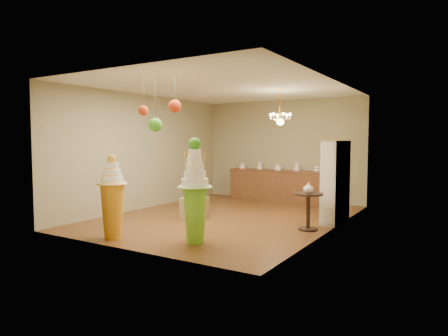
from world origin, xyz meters
The scene contains 17 objects.
floor centered at (0.00, 0.00, 0.00)m, with size 6.50×6.50×0.00m, color #583417.
ceiling centered at (0.00, 0.00, 3.00)m, with size 6.50×6.50×0.00m, color white.
wall_back centered at (0.00, 3.25, 1.50)m, with size 5.00×0.04×3.00m, color gray.
wall_front centered at (0.00, -3.25, 1.50)m, with size 5.00×0.04×3.00m, color gray.
wall_left centered at (-2.50, 0.00, 1.50)m, with size 0.04×6.50×3.00m, color gray.
wall_right centered at (2.50, 0.00, 1.50)m, with size 0.04×6.50×3.00m, color gray.
pedestal_green centered at (0.75, -2.31, 0.76)m, with size 0.74×0.74×1.86m.
pedestal_orange centered at (-0.72, -2.85, 0.65)m, with size 0.67×0.67×1.56m.
burlap_riser centered at (-0.55, -0.52, 0.25)m, with size 0.54×0.54×0.49m, color #927F4F.
sideboard centered at (0.00, 2.97, 0.48)m, with size 3.04×0.54×1.16m.
shelving_unit centered at (2.34, 0.80, 0.90)m, with size 0.33×1.20×1.80m.
round_table centered at (2.10, -0.29, 0.49)m, with size 0.73×0.73×0.75m.
vase centered at (2.10, -0.29, 0.86)m, with size 0.21×0.21×0.21m, color white.
pom_red_left centered at (0.26, -2.22, 2.43)m, with size 0.23×0.23×0.69m.
pom_green_mid centered at (-0.13, -2.32, 2.09)m, with size 0.25×0.25×1.03m.
pom_red_right centered at (-0.32, -2.42, 2.36)m, with size 0.18×0.18×0.74m.
chandelier centered at (0.96, 0.88, 2.30)m, with size 0.64×0.64×0.85m.
Camera 1 is at (4.80, -7.95, 1.81)m, focal length 32.00 mm.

